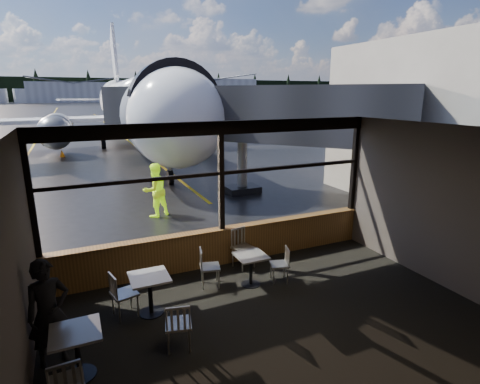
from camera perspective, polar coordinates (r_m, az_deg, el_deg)
ground_plane at (r=128.09m, az=-23.31°, el=11.80°), size 520.00×520.00×0.00m
carpet_floor at (r=7.16m, az=6.71°, el=-20.18°), size 8.00×6.00×0.01m
ceiling at (r=5.91m, az=7.73°, el=8.79°), size 8.00×6.00×0.04m
wall_left at (r=5.59m, az=-31.63°, el=-12.48°), size 0.04×6.00×3.50m
wall_right at (r=9.00m, az=29.56°, el=-2.36°), size 0.04×6.00×3.50m
wall_back at (r=4.38m, az=29.32°, el=-19.89°), size 8.00×0.04×3.50m
window_sill at (r=9.32m, az=-2.76°, el=-8.31°), size 8.00×0.28×0.90m
window_header at (r=8.61m, az=-3.00°, el=9.75°), size 8.00×0.18×0.30m
mullion_left at (r=8.26m, az=-29.34°, el=-0.47°), size 0.12×0.12×2.60m
mullion_centre at (r=8.78m, az=-2.90°, el=2.25°), size 0.12×0.12×2.60m
mullion_right at (r=10.83m, az=17.01°, el=4.02°), size 0.12×0.12×2.60m
window_transom at (r=8.76m, az=-2.91°, el=2.89°), size 8.00×0.10×0.08m
airliner at (r=29.80m, az=-16.13°, el=17.41°), size 32.94×38.93×11.49m
jet_bridge at (r=15.18m, az=2.23°, el=7.62°), size 8.28×10.13×4.42m
cafe_table_near at (r=8.38m, az=1.67°, el=-11.79°), size 0.65×0.65×0.71m
cafe_table_mid at (r=7.57m, az=-13.50°, el=-15.01°), size 0.72×0.72×0.79m
cafe_table_left at (r=6.47m, az=-23.46°, el=-21.68°), size 0.70×0.70×0.77m
chair_near_e at (r=8.54m, az=6.00°, el=-10.97°), size 0.55×0.55×0.81m
chair_near_w at (r=8.33m, az=-4.60°, el=-11.37°), size 0.58×0.58×0.88m
chair_near_n at (r=9.11m, az=0.55°, el=-8.62°), size 0.64×0.64×0.97m
chair_mid_s at (r=6.59m, az=-9.37°, el=-19.24°), size 0.58×0.58×0.88m
chair_mid_w at (r=7.60m, az=-17.19°, el=-14.63°), size 0.60×0.60×0.91m
chair_left_s at (r=5.91m, az=-24.94°, el=-24.95°), size 0.52×0.52×0.91m
passenger at (r=6.66m, az=-27.11°, el=-16.09°), size 0.73×0.58×1.74m
ground_crew at (r=13.04m, az=-12.82°, el=0.28°), size 1.09×0.99×1.84m
cone_nose at (r=16.70m, az=-12.60°, el=1.22°), size 0.41×0.41×0.57m
cone_wing at (r=27.72m, az=-25.49°, el=5.35°), size 0.34×0.34×0.47m
terminal_annex at (r=16.82m, az=27.46°, el=9.41°), size 5.00×7.00×6.00m
hangar_mid at (r=193.02m, az=-24.01°, el=13.85°), size 38.00×15.00×10.00m
hangar_right at (r=196.41m, az=-5.65°, el=15.30°), size 50.00×20.00×12.00m
fuel_tank_b at (r=190.74m, az=-30.07°, el=12.56°), size 8.00×8.00×6.00m
fuel_tank_c at (r=190.12m, az=-27.01°, el=12.92°), size 8.00×8.00×6.00m
treeline at (r=218.02m, az=-24.14°, el=14.07°), size 360.00×3.00×12.00m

